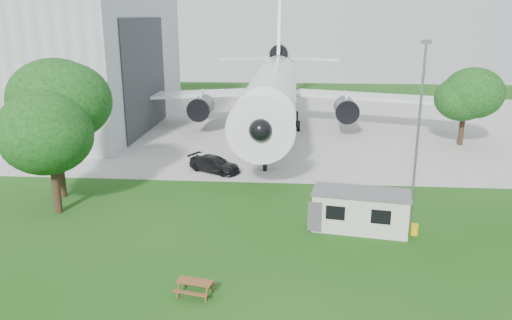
{
  "coord_description": "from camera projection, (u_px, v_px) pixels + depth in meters",
  "views": [
    {
      "loc": [
        0.53,
        -24.58,
        13.47
      ],
      "look_at": [
        -2.01,
        8.0,
        4.0
      ],
      "focal_mm": 35.0,
      "sensor_mm": 36.0,
      "label": 1
    }
  ],
  "objects": [
    {
      "name": "ground",
      "position": [
        281.0,
        271.0,
        27.33
      ],
      "size": [
        160.0,
        160.0,
        0.0
      ],
      "primitive_type": "plane",
      "color": "#2A5B1E"
    },
    {
      "name": "concrete_apron",
      "position": [
        290.0,
        125.0,
        63.71
      ],
      "size": [
        120.0,
        46.0,
        0.03
      ],
      "primitive_type": "cube",
      "color": "#B7B7B2",
      "rests_on": "ground"
    },
    {
      "name": "airliner",
      "position": [
        274.0,
        86.0,
        60.34
      ],
      "size": [
        46.36,
        47.73,
        17.69
      ],
      "color": "white",
      "rests_on": "ground"
    },
    {
      "name": "site_cabin",
      "position": [
        360.0,
        210.0,
        32.36
      ],
      "size": [
        6.93,
        3.69,
        2.62
      ],
      "color": "beige",
      "rests_on": "ground"
    },
    {
      "name": "picnic_west",
      "position": [
        195.0,
        295.0,
        25.04
      ],
      "size": [
        2.07,
        1.84,
        0.76
      ],
      "primitive_type": null,
      "rotation": [
        0.0,
        0.0,
        -0.21
      ],
      "color": "brown",
      "rests_on": "ground"
    },
    {
      "name": "lamp_mast",
      "position": [
        417.0,
        141.0,
        30.98
      ],
      "size": [
        0.16,
        0.16,
        12.0
      ],
      "primitive_type": "cylinder",
      "color": "slate",
      "rests_on": "ground"
    },
    {
      "name": "tree_west_big",
      "position": [
        53.0,
        104.0,
        36.62
      ],
      "size": [
        7.25,
        7.25,
        10.86
      ],
      "color": "#382619",
      "rests_on": "ground"
    },
    {
      "name": "tree_west_small",
      "position": [
        50.0,
        132.0,
        33.88
      ],
      "size": [
        6.72,
        6.72,
        9.26
      ],
      "color": "#382619",
      "rests_on": "ground"
    },
    {
      "name": "tree_far_apron",
      "position": [
        465.0,
        97.0,
        52.55
      ],
      "size": [
        6.53,
        6.53,
        8.5
      ],
      "color": "#382619",
      "rests_on": "ground"
    },
    {
      "name": "car_apron_van",
      "position": [
        215.0,
        164.0,
        44.52
      ],
      "size": [
        5.26,
        4.08,
        1.42
      ],
      "primitive_type": "imported",
      "rotation": [
        0.0,
        0.0,
        1.08
      ],
      "color": "black",
      "rests_on": "ground"
    }
  ]
}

